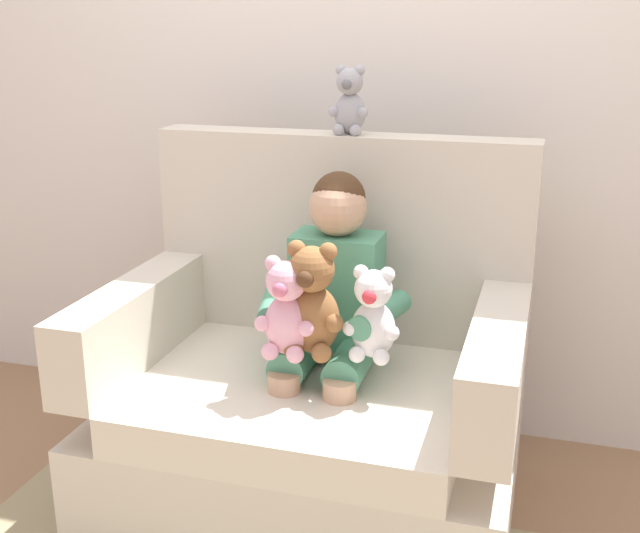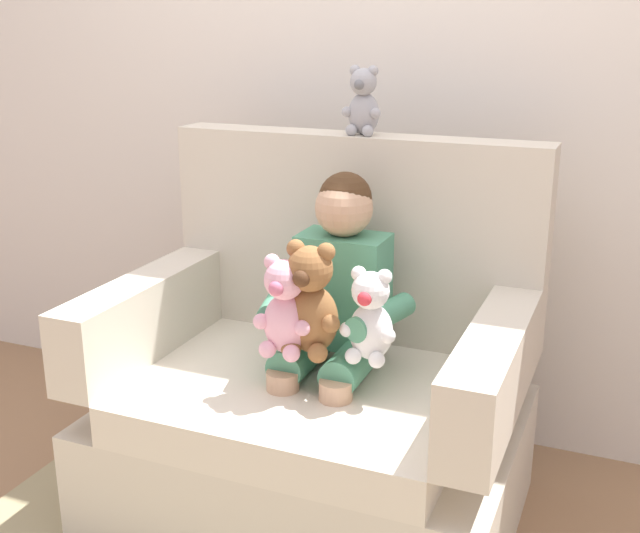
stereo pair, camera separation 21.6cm
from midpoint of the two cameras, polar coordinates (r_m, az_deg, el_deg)
The scene contains 8 objects.
ground_plane at distance 2.59m, azimuth -3.23°, elevation -17.42°, with size 8.00×8.00×0.00m, color #936D4C.
back_wall at distance 2.84m, azimuth 1.55°, elevation 13.86°, with size 6.00×0.10×2.60m, color silver.
armchair at distance 2.44m, azimuth -2.97°, elevation -9.86°, with size 1.21×0.86×1.14m.
seated_child at distance 2.31m, azimuth -1.87°, elevation -2.52°, with size 0.45×0.39×0.82m.
plush_pink at distance 2.15m, azimuth -5.29°, elevation -3.22°, with size 0.17×0.14×0.29m.
plush_white at distance 2.13m, azimuth 0.96°, elevation -3.65°, with size 0.16×0.13×0.26m.
plush_brown at distance 2.15m, azimuth -3.46°, elevation -2.68°, with size 0.19×0.16×0.32m.
plush_grey_on_backrest at distance 2.46m, azimuth -0.39°, elevation 11.75°, with size 0.13×0.10×0.21m.
Camera 1 is at (0.64, -2.03, 1.48)m, focal length 44.31 mm.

